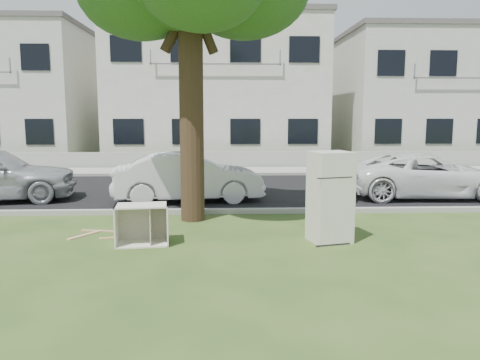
{
  "coord_description": "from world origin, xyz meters",
  "views": [
    {
      "loc": [
        0.29,
        -8.77,
        2.42
      ],
      "look_at": [
        0.64,
        0.6,
        1.09
      ],
      "focal_mm": 35.0,
      "sensor_mm": 36.0,
      "label": 1
    }
  ],
  "objects_px": {
    "car_center": "(188,177)",
    "car_right": "(428,176)",
    "cabinet": "(142,224)",
    "fridge": "(330,197)"
  },
  "relations": [
    {
      "from": "cabinet",
      "to": "car_center",
      "type": "height_order",
      "value": "car_center"
    },
    {
      "from": "car_center",
      "to": "cabinet",
      "type": "bearing_deg",
      "value": 165.11
    },
    {
      "from": "fridge",
      "to": "car_center",
      "type": "distance_m",
      "value": 5.19
    },
    {
      "from": "fridge",
      "to": "cabinet",
      "type": "relative_size",
      "value": 1.78
    },
    {
      "from": "car_right",
      "to": "fridge",
      "type": "bearing_deg",
      "value": 142.01
    },
    {
      "from": "fridge",
      "to": "car_right",
      "type": "distance_m",
      "value": 6.06
    },
    {
      "from": "car_center",
      "to": "car_right",
      "type": "height_order",
      "value": "car_center"
    },
    {
      "from": "car_center",
      "to": "fridge",
      "type": "bearing_deg",
      "value": -152.44
    },
    {
      "from": "car_center",
      "to": "car_right",
      "type": "distance_m",
      "value": 6.94
    },
    {
      "from": "car_center",
      "to": "car_right",
      "type": "xyz_separation_m",
      "value": [
        6.93,
        0.36,
        -0.04
      ]
    }
  ]
}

